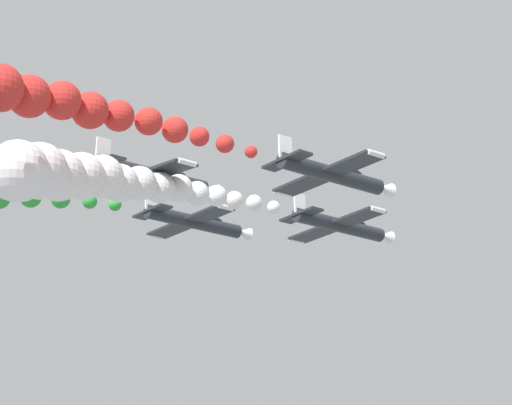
{
  "coord_description": "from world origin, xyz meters",
  "views": [
    {
      "loc": [
        64.66,
        -53.75,
        39.49
      ],
      "look_at": [
        0.0,
        0.0,
        65.71
      ],
      "focal_mm": 84.0,
      "sensor_mm": 36.0,
      "label": 1
    }
  ],
  "objects": [
    {
      "name": "airplane_lead",
      "position": [
        -0.16,
        8.79,
        65.63
      ],
      "size": [
        9.57,
        10.35,
        2.34
      ],
      "rotation": [
        0.0,
        -0.05,
        0.0
      ],
      "color": "#23282D"
    },
    {
      "name": "smoke_trail_lead",
      "position": [
        3.96,
        -17.07,
        62.97
      ],
      "size": [
        8.66,
        26.93,
        6.52
      ],
      "color": "white"
    },
    {
      "name": "airplane_left_inner",
      "position": [
        -8.59,
        0.87,
        66.33
      ],
      "size": [
        9.57,
        10.35,
        2.33
      ],
      "rotation": [
        0.0,
        -0.03,
        0.0
      ],
      "color": "#23282D"
    },
    {
      "name": "airplane_right_inner",
      "position": [
        9.14,
        -0.79,
        65.37
      ],
      "size": [
        9.57,
        10.35,
        2.34
      ],
      "rotation": [
        0.0,
        -0.04,
        0.0
      ],
      "color": "#23282D"
    },
    {
      "name": "smoke_trail_right_inner",
      "position": [
        10.02,
        -23.45,
        64.6
      ],
      "size": [
        3.59,
        22.44,
        3.54
      ],
      "color": "red"
    },
    {
      "name": "airplane_left_outer",
      "position": [
        -0.31,
        -8.91,
        65.95
      ],
      "size": [
        9.57,
        10.35,
        2.35
      ],
      "rotation": [
        0.0,
        0.05,
        0.0
      ],
      "color": "#23282D"
    }
  ]
}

